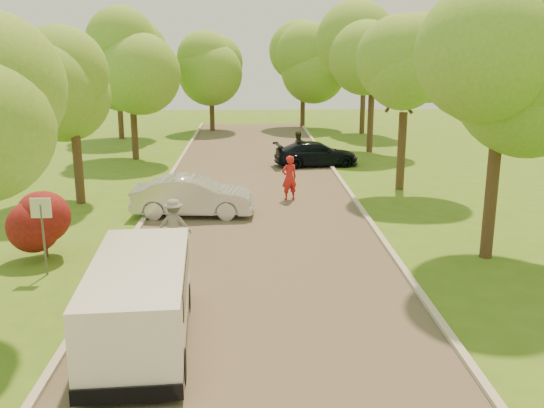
{
  "coord_description": "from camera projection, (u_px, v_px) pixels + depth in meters",
  "views": [
    {
      "loc": [
        -0.21,
        -11.84,
        6.03
      ],
      "look_at": [
        0.48,
        6.52,
        1.3
      ],
      "focal_mm": 40.0,
      "sensor_mm": 36.0,
      "label": 1
    }
  ],
  "objects": [
    {
      "name": "skateboarder",
      "position": [
        174.0,
        225.0,
        18.18
      ],
      "size": [
        1.06,
        0.66,
        1.59
      ],
      "primitive_type": "imported",
      "rotation": [
        0.0,
        0.0,
        3.07
      ],
      "color": "gray",
      "rests_on": "longboard"
    },
    {
      "name": "tree_r_midb",
      "position": [
        410.0,
        77.0,
        25.54
      ],
      "size": [
        4.51,
        4.4,
        7.01
      ],
      "color": "#382619",
      "rests_on": "ground"
    },
    {
      "name": "curb_left",
      "position": [
        137.0,
        230.0,
        20.55
      ],
      "size": [
        0.18,
        60.0,
        0.12
      ],
      "primitive_type": "cube",
      "color": "#B2AD9E",
      "rests_on": "ground"
    },
    {
      "name": "street_sign",
      "position": [
        42.0,
        220.0,
        16.24
      ],
      "size": [
        0.55,
        0.06,
        2.17
      ],
      "color": "#59595E",
      "rests_on": "ground"
    },
    {
      "name": "tree_bg_c",
      "position": [
        214.0,
        63.0,
        44.52
      ],
      "size": [
        4.92,
        4.8,
        7.33
      ],
      "color": "#382619",
      "rests_on": "ground"
    },
    {
      "name": "person_striped",
      "position": [
        289.0,
        178.0,
        24.64
      ],
      "size": [
        0.79,
        0.67,
        1.84
      ],
      "primitive_type": "imported",
      "rotation": [
        0.0,
        0.0,
        3.54
      ],
      "color": "red",
      "rests_on": "ground"
    },
    {
      "name": "silver_sedan",
      "position": [
        193.0,
        196.0,
        22.34
      ],
      "size": [
        4.56,
        1.8,
        1.48
      ],
      "primitive_type": "imported",
      "rotation": [
        0.0,
        0.0,
        1.52
      ],
      "color": "silver",
      "rests_on": "ground"
    },
    {
      "name": "minivan",
      "position": [
        140.0,
        301.0,
        12.53
      ],
      "size": [
        2.24,
        5.01,
        1.82
      ],
      "rotation": [
        0.0,
        0.0,
        0.07
      ],
      "color": "white",
      "rests_on": "ground"
    },
    {
      "name": "road",
      "position": [
        256.0,
        230.0,
        20.71
      ],
      "size": [
        8.0,
        60.0,
        0.01
      ],
      "primitive_type": "cube",
      "color": "#4C4438",
      "rests_on": "ground"
    },
    {
      "name": "tree_bg_b",
      "position": [
        368.0,
        56.0,
        42.86
      ],
      "size": [
        5.12,
        5.0,
        7.95
      ],
      "color": "#382619",
      "rests_on": "ground"
    },
    {
      "name": "ground",
      "position": [
        261.0,
        339.0,
        12.97
      ],
      "size": [
        100.0,
        100.0,
        0.0
      ],
      "primitive_type": "plane",
      "color": "#406B19",
      "rests_on": "ground"
    },
    {
      "name": "person_olive",
      "position": [
        297.0,
        148.0,
        32.16
      ],
      "size": [
        0.96,
        0.8,
        1.79
      ],
      "primitive_type": "imported",
      "rotation": [
        0.0,
        0.0,
        3.29
      ],
      "color": "#30341F",
      "rests_on": "ground"
    },
    {
      "name": "longboard",
      "position": [
        175.0,
        250.0,
        18.38
      ],
      "size": [
        0.28,
        0.83,
        0.09
      ],
      "rotation": [
        0.0,
        0.0,
        3.07
      ],
      "color": "black",
      "rests_on": "ground"
    },
    {
      "name": "tree_bg_d",
      "position": [
        306.0,
        58.0,
        46.64
      ],
      "size": [
        5.12,
        5.0,
        7.72
      ],
      "color": "#382619",
      "rests_on": "ground"
    },
    {
      "name": "tree_bg_a",
      "position": [
        120.0,
        59.0,
        40.36
      ],
      "size": [
        5.12,
        5.0,
        7.72
      ],
      "color": "#382619",
      "rests_on": "ground"
    },
    {
      "name": "tree_r_mida",
      "position": [
        511.0,
        67.0,
        16.68
      ],
      "size": [
        5.13,
        5.0,
        7.95
      ],
      "color": "#382619",
      "rests_on": "ground"
    },
    {
      "name": "dark_sedan",
      "position": [
        316.0,
        154.0,
        31.89
      ],
      "size": [
        4.61,
        2.35,
        1.28
      ],
      "primitive_type": "imported",
      "rotation": [
        0.0,
        0.0,
        1.7
      ],
      "color": "black",
      "rests_on": "ground"
    },
    {
      "name": "tree_r_far",
      "position": [
        377.0,
        52.0,
        35.0
      ],
      "size": [
        5.33,
        5.2,
        8.34
      ],
      "color": "#382619",
      "rests_on": "ground"
    },
    {
      "name": "tree_l_far",
      "position": [
        134.0,
        59.0,
        32.67
      ],
      "size": [
        4.92,
        4.8,
        7.79
      ],
      "color": "#382619",
      "rests_on": "ground"
    },
    {
      "name": "red_shrub",
      "position": [
        43.0,
        221.0,
        17.79
      ],
      "size": [
        1.7,
        1.7,
        1.95
      ],
      "color": "#382619",
      "rests_on": "ground"
    },
    {
      "name": "curb_right",
      "position": [
        374.0,
        227.0,
        20.84
      ],
      "size": [
        0.18,
        60.0,
        0.12
      ],
      "primitive_type": "cube",
      "color": "#B2AD9E",
      "rests_on": "ground"
    },
    {
      "name": "tree_l_midb",
      "position": [
        77.0,
        87.0,
        23.19
      ],
      "size": [
        4.3,
        4.2,
        6.62
      ],
      "color": "#382619",
      "rests_on": "ground"
    }
  ]
}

